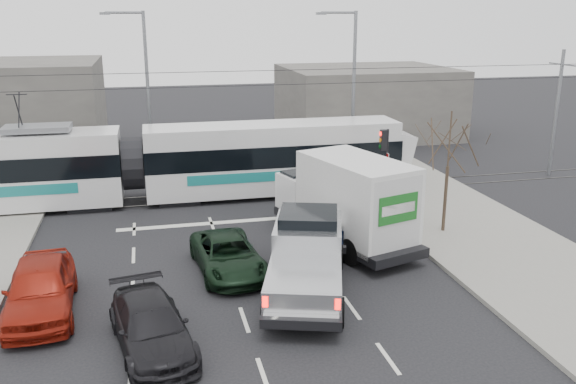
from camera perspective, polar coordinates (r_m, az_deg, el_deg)
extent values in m
plane|color=black|center=(21.71, -0.92, -7.72)|extent=(120.00, 120.00, 0.00)
cube|color=gray|center=(25.02, 19.74, -5.20)|extent=(6.00, 60.00, 0.15)
cube|color=#33302D|center=(30.96, -4.86, -0.29)|extent=(60.00, 1.60, 0.03)
cube|color=#67635D|center=(46.73, 7.29, 8.43)|extent=(12.00, 10.00, 5.00)
cylinder|color=#47382B|center=(25.90, 14.50, -0.62)|extent=(0.14, 0.14, 2.75)
cylinder|color=#47382B|center=(25.31, 14.90, 4.81)|extent=(0.07, 0.07, 2.25)
cylinder|color=black|center=(28.87, 9.17, 2.31)|extent=(0.12, 0.12, 3.60)
cube|color=black|center=(28.51, 8.92, 4.83)|extent=(0.28, 0.28, 0.95)
cylinder|color=#FF0C07|center=(28.40, 8.66, 5.41)|extent=(0.06, 0.20, 0.20)
cylinder|color=orange|center=(28.45, 8.64, 4.82)|extent=(0.06, 0.20, 0.20)
cylinder|color=#05330C|center=(28.51, 8.61, 4.23)|extent=(0.06, 0.20, 0.20)
cube|color=white|center=(28.61, 9.29, 3.21)|extent=(0.02, 0.30, 0.40)
cylinder|color=slate|center=(35.62, 6.15, 9.26)|extent=(0.20, 0.20, 9.00)
cylinder|color=slate|center=(35.04, 4.76, 16.39)|extent=(2.00, 0.14, 0.14)
cube|color=slate|center=(34.74, 3.13, 16.34)|extent=(0.55, 0.25, 0.14)
cylinder|color=slate|center=(35.64, -12.95, 8.94)|extent=(0.20, 0.20, 9.00)
cylinder|color=slate|center=(35.38, -15.10, 15.91)|extent=(2.00, 0.14, 0.14)
cube|color=slate|center=(35.42, -16.77, 15.70)|extent=(0.55, 0.25, 0.14)
cylinder|color=black|center=(29.86, -5.12, 9.85)|extent=(60.00, 0.03, 0.03)
cylinder|color=black|center=(29.79, -5.16, 11.19)|extent=(60.00, 0.03, 0.03)
cylinder|color=slate|center=(37.19, 23.79, 6.71)|extent=(0.20, 0.20, 7.00)
cube|color=silver|center=(30.85, -1.35, 1.63)|extent=(12.64, 2.71, 1.53)
cube|color=black|center=(30.57, -1.37, 3.78)|extent=(12.70, 2.74, 1.04)
cube|color=silver|center=(30.38, -1.38, 5.51)|extent=(12.64, 2.61, 0.97)
cube|color=#167272|center=(29.51, -0.84, 1.51)|extent=(8.84, 0.07, 0.49)
cylinder|color=black|center=(30.05, -14.30, 2.64)|extent=(0.99, 2.55, 2.54)
cube|color=slate|center=(30.09, -22.43, 5.54)|extent=(2.95, 1.60, 0.25)
cube|color=black|center=(30.65, -17.91, -0.90)|extent=(1.97, 2.26, 0.35)
cube|color=black|center=(30.52, -10.21, -0.42)|extent=(1.97, 2.26, 0.35)
cube|color=black|center=(31.91, 4.70, 0.53)|extent=(1.97, 2.26, 0.35)
cube|color=black|center=(20.06, 1.72, -7.87)|extent=(4.16, 6.99, 0.28)
cube|color=#B9BABE|center=(20.85, 1.89, -4.53)|extent=(2.96, 3.32, 1.31)
cube|color=black|center=(20.73, 1.92, -2.66)|extent=(2.44, 2.47, 0.63)
cube|color=#B9BABE|center=(22.43, 2.06, -3.71)|extent=(2.42, 1.79, 0.63)
cube|color=#B9BABE|center=(18.55, 1.52, -8.43)|extent=(3.02, 3.51, 0.74)
cube|color=silver|center=(17.15, 1.22, -11.77)|extent=(2.06, 0.83, 0.21)
cube|color=#FF0C07|center=(17.15, -2.14, -10.20)|extent=(0.18, 0.13, 0.32)
cube|color=#FF0C07|center=(17.06, 4.68, -10.40)|extent=(0.18, 0.13, 0.32)
cylinder|color=black|center=(22.13, -0.75, -5.95)|extent=(0.58, 0.97, 0.91)
cylinder|color=black|center=(22.06, 4.71, -6.09)|extent=(0.58, 0.97, 0.91)
cylinder|color=black|center=(18.31, -1.94, -10.97)|extent=(0.58, 0.97, 0.91)
cylinder|color=black|center=(18.22, 4.76, -11.17)|extent=(0.58, 0.97, 0.91)
cube|color=black|center=(24.50, 5.29, -3.50)|extent=(4.45, 7.57, 0.36)
cube|color=white|center=(26.38, 1.92, 0.01)|extent=(2.74, 2.33, 1.64)
cube|color=black|center=(26.33, 1.76, 1.37)|extent=(2.26, 1.69, 0.61)
cube|color=silver|center=(23.48, 6.39, -0.54)|extent=(3.78, 5.38, 3.02)
cube|color=silver|center=(21.69, 10.18, -2.14)|extent=(2.08, 0.68, 2.66)
cube|color=#155D1B|center=(21.58, 10.30, -1.57)|extent=(1.65, 0.52, 1.03)
cube|color=black|center=(22.08, 10.37, -6.27)|extent=(2.19, 0.89, 0.18)
cylinder|color=black|center=(25.79, 0.37, -2.64)|extent=(0.56, 0.97, 0.92)
cylinder|color=black|center=(26.89, 4.33, -1.87)|extent=(0.56, 0.97, 0.92)
cylinder|color=black|center=(22.41, 6.00, -5.60)|extent=(0.59, 1.07, 1.02)
cylinder|color=black|center=(23.68, 10.24, -4.55)|extent=(0.59, 1.07, 1.02)
cube|color=black|center=(24.69, 5.52, -3.42)|extent=(3.07, 5.16, 0.24)
cube|color=black|center=(25.30, 5.48, -1.30)|extent=(2.25, 2.44, 1.12)
cube|color=black|center=(25.22, 5.51, 0.03)|extent=(1.87, 1.82, 0.53)
cube|color=black|center=(26.48, 5.36, -1.00)|extent=(1.88, 1.31, 0.53)
cube|color=black|center=(23.56, 5.65, -3.41)|extent=(2.29, 2.58, 0.63)
cube|color=silver|center=(22.47, 5.77, -5.12)|extent=(1.63, 0.63, 0.17)
cube|color=#590505|center=(22.41, 3.77, -4.16)|extent=(0.15, 0.11, 0.27)
cube|color=#590505|center=(22.49, 7.80, -4.20)|extent=(0.15, 0.11, 0.27)
cylinder|color=black|center=(26.18, 3.56, -2.54)|extent=(0.48, 0.82, 0.78)
cylinder|color=black|center=(26.25, 7.17, -2.59)|extent=(0.48, 0.82, 0.78)
cylinder|color=black|center=(23.27, 3.63, -5.02)|extent=(0.48, 0.82, 0.78)
cylinder|color=black|center=(23.35, 7.70, -5.06)|extent=(0.48, 0.82, 0.78)
imported|color=black|center=(21.79, -5.65, -5.90)|extent=(2.50, 4.74, 1.27)
imported|color=maroon|center=(20.23, -22.17, -8.31)|extent=(2.25, 5.00, 1.67)
imported|color=black|center=(17.40, -12.67, -12.20)|extent=(2.65, 4.83, 1.33)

